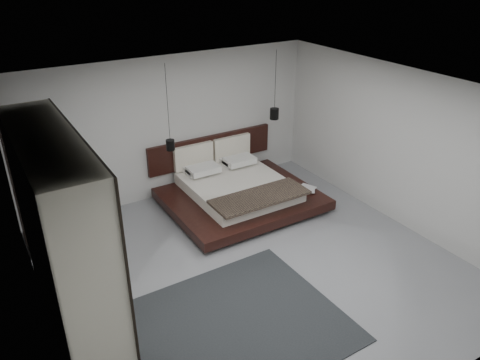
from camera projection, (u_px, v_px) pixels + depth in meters
floor at (254, 266)px, 7.41m from camera, size 6.00×6.00×0.00m
ceiling at (256, 93)px, 6.18m from camera, size 6.00×6.00×0.00m
wall_back at (171, 128)px, 9.10m from camera, size 6.00×0.00×6.00m
wall_front at (424, 309)px, 4.50m from camera, size 6.00×0.00×6.00m
wall_left at (37, 249)px, 5.40m from camera, size 0.00×6.00×6.00m
wall_right at (398, 147)px, 8.19m from camera, size 0.00×6.00×6.00m
lattice_screen at (13, 177)px, 7.35m from camera, size 0.05×0.90×2.60m
bed at (237, 190)px, 9.14m from camera, size 2.80×2.40×1.08m
book_lower at (304, 190)px, 9.18m from camera, size 0.33×0.37×0.03m
book_upper at (305, 190)px, 9.14m from camera, size 0.33×0.34×0.02m
pendant_left at (170, 144)px, 8.48m from camera, size 0.16×0.16×1.57m
pendant_right at (274, 114)px, 9.47m from camera, size 0.18×0.18×1.39m
wardrobe at (65, 245)px, 5.52m from camera, size 0.66×2.80×2.75m
rug at (217, 333)px, 6.11m from camera, size 3.39×2.44×0.01m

